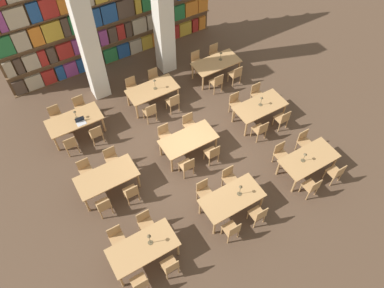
# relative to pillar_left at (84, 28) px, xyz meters

# --- Properties ---
(ground_plane) EXTENTS (40.00, 40.00, 0.00)m
(ground_plane) POSITION_rel_pillar_left_xyz_m (1.49, -4.31, -3.00)
(ground_plane) COLOR #4C3828
(bookshelf_bank) EXTENTS (9.08, 0.35, 5.50)m
(bookshelf_bank) POSITION_rel_pillar_left_xyz_m (1.50, 1.61, -0.28)
(bookshelf_bank) COLOR brown
(bookshelf_bank) RESTS_ON ground_plane
(pillar_left) EXTENTS (0.62, 0.62, 6.00)m
(pillar_left) POSITION_rel_pillar_left_xyz_m (0.00, 0.00, 0.00)
(pillar_left) COLOR silver
(pillar_left) RESTS_ON ground_plane
(pillar_center) EXTENTS (0.62, 0.62, 6.00)m
(pillar_center) POSITION_rel_pillar_left_xyz_m (2.98, 0.00, 0.00)
(pillar_center) COLOR silver
(pillar_center) RESTS_ON ground_plane
(reading_table_0) EXTENTS (1.91, 0.95, 0.75)m
(reading_table_0) POSITION_rel_pillar_left_xyz_m (-1.54, -7.02, -2.33)
(reading_table_0) COLOR tan
(reading_table_0) RESTS_ON ground_plane
(chair_0) EXTENTS (0.42, 0.40, 0.89)m
(chair_0) POSITION_rel_pillar_left_xyz_m (-2.02, -7.78, -2.51)
(chair_0) COLOR tan
(chair_0) RESTS_ON ground_plane
(chair_1) EXTENTS (0.42, 0.40, 0.89)m
(chair_1) POSITION_rel_pillar_left_xyz_m (-2.02, -6.26, -2.51)
(chair_1) COLOR tan
(chair_1) RESTS_ON ground_plane
(chair_2) EXTENTS (0.42, 0.40, 0.89)m
(chair_2) POSITION_rel_pillar_left_xyz_m (-1.11, -7.78, -2.51)
(chair_2) COLOR tan
(chair_2) RESTS_ON ground_plane
(chair_3) EXTENTS (0.42, 0.40, 0.89)m
(chair_3) POSITION_rel_pillar_left_xyz_m (-1.11, -6.26, -2.51)
(chair_3) COLOR tan
(chair_3) RESTS_ON ground_plane
(desk_lamp_0) EXTENTS (0.14, 0.14, 0.49)m
(desk_lamp_0) POSITION_rel_pillar_left_xyz_m (-1.30, -7.01, -1.92)
(desk_lamp_0) COLOR brown
(desk_lamp_0) RESTS_ON reading_table_0
(reading_table_1) EXTENTS (1.91, 0.95, 0.75)m
(reading_table_1) POSITION_rel_pillar_left_xyz_m (1.44, -7.00, -2.33)
(reading_table_1) COLOR tan
(reading_table_1) RESTS_ON ground_plane
(chair_4) EXTENTS (0.42, 0.40, 0.89)m
(chair_4) POSITION_rel_pillar_left_xyz_m (0.93, -7.76, -2.51)
(chair_4) COLOR tan
(chair_4) RESTS_ON ground_plane
(chair_5) EXTENTS (0.42, 0.40, 0.89)m
(chair_5) POSITION_rel_pillar_left_xyz_m (0.93, -6.24, -2.51)
(chair_5) COLOR tan
(chair_5) RESTS_ON ground_plane
(chair_6) EXTENTS (0.42, 0.40, 0.89)m
(chair_6) POSITION_rel_pillar_left_xyz_m (1.88, -7.76, -2.51)
(chair_6) COLOR tan
(chair_6) RESTS_ON ground_plane
(chair_7) EXTENTS (0.42, 0.40, 0.89)m
(chair_7) POSITION_rel_pillar_left_xyz_m (1.88, -6.24, -2.51)
(chair_7) COLOR tan
(chair_7) RESTS_ON ground_plane
(desk_lamp_1) EXTENTS (0.14, 0.14, 0.47)m
(desk_lamp_1) POSITION_rel_pillar_left_xyz_m (1.69, -7.01, -1.93)
(desk_lamp_1) COLOR brown
(desk_lamp_1) RESTS_ON reading_table_1
(reading_table_2) EXTENTS (1.91, 0.95, 0.75)m
(reading_table_2) POSITION_rel_pillar_left_xyz_m (4.41, -7.09, -2.33)
(reading_table_2) COLOR tan
(reading_table_2) RESTS_ON ground_plane
(chair_8) EXTENTS (0.42, 0.40, 0.89)m
(chair_8) POSITION_rel_pillar_left_xyz_m (3.90, -7.85, -2.51)
(chair_8) COLOR tan
(chair_8) RESTS_ON ground_plane
(chair_9) EXTENTS (0.42, 0.40, 0.89)m
(chair_9) POSITION_rel_pillar_left_xyz_m (3.90, -6.33, -2.51)
(chair_9) COLOR tan
(chair_9) RESTS_ON ground_plane
(chair_10) EXTENTS (0.42, 0.40, 0.89)m
(chair_10) POSITION_rel_pillar_left_xyz_m (4.94, -7.85, -2.51)
(chair_10) COLOR tan
(chair_10) RESTS_ON ground_plane
(chair_11) EXTENTS (0.42, 0.40, 0.89)m
(chair_11) POSITION_rel_pillar_left_xyz_m (4.94, -6.33, -2.51)
(chair_11) COLOR tan
(chair_11) RESTS_ON ground_plane
(desk_lamp_2) EXTENTS (0.14, 0.14, 0.40)m
(desk_lamp_2) POSITION_rel_pillar_left_xyz_m (4.16, -7.06, -1.99)
(desk_lamp_2) COLOR brown
(desk_lamp_2) RESTS_ON reading_table_2
(reading_table_3) EXTENTS (1.91, 0.95, 0.75)m
(reading_table_3) POSITION_rel_pillar_left_xyz_m (-1.49, -4.36, -2.33)
(reading_table_3) COLOR tan
(reading_table_3) RESTS_ON ground_plane
(chair_12) EXTENTS (0.42, 0.40, 0.89)m
(chair_12) POSITION_rel_pillar_left_xyz_m (-1.94, -5.12, -2.51)
(chair_12) COLOR tan
(chair_12) RESTS_ON ground_plane
(chair_13) EXTENTS (0.42, 0.40, 0.89)m
(chair_13) POSITION_rel_pillar_left_xyz_m (-1.94, -3.60, -2.51)
(chair_13) COLOR tan
(chair_13) RESTS_ON ground_plane
(chair_14) EXTENTS (0.42, 0.40, 0.89)m
(chair_14) POSITION_rel_pillar_left_xyz_m (-1.03, -5.12, -2.51)
(chair_14) COLOR tan
(chair_14) RESTS_ON ground_plane
(chair_15) EXTENTS (0.42, 0.40, 0.89)m
(chair_15) POSITION_rel_pillar_left_xyz_m (-1.03, -3.60, -2.51)
(chair_15) COLOR tan
(chair_15) RESTS_ON ground_plane
(reading_table_4) EXTENTS (1.91, 0.95, 0.75)m
(reading_table_4) POSITION_rel_pillar_left_xyz_m (1.47, -4.39, -2.33)
(reading_table_4) COLOR tan
(reading_table_4) RESTS_ON ground_plane
(chair_16) EXTENTS (0.42, 0.40, 0.89)m
(chair_16) POSITION_rel_pillar_left_xyz_m (0.97, -5.15, -2.51)
(chair_16) COLOR tan
(chair_16) RESTS_ON ground_plane
(chair_17) EXTENTS (0.42, 0.40, 0.89)m
(chair_17) POSITION_rel_pillar_left_xyz_m (0.97, -3.63, -2.51)
(chair_17) COLOR tan
(chair_17) RESTS_ON ground_plane
(chair_18) EXTENTS (0.42, 0.40, 0.89)m
(chair_18) POSITION_rel_pillar_left_xyz_m (1.96, -5.15, -2.51)
(chair_18) COLOR tan
(chair_18) RESTS_ON ground_plane
(chair_19) EXTENTS (0.42, 0.40, 0.89)m
(chair_19) POSITION_rel_pillar_left_xyz_m (1.96, -3.63, -2.51)
(chair_19) COLOR tan
(chair_19) RESTS_ON ground_plane
(reading_table_5) EXTENTS (1.91, 0.95, 0.75)m
(reading_table_5) POSITION_rel_pillar_left_xyz_m (4.49, -4.39, -2.33)
(reading_table_5) COLOR tan
(reading_table_5) RESTS_ON ground_plane
(chair_20) EXTENTS (0.42, 0.40, 0.89)m
(chair_20) POSITION_rel_pillar_left_xyz_m (3.97, -5.15, -2.51)
(chair_20) COLOR tan
(chair_20) RESTS_ON ground_plane
(chair_21) EXTENTS (0.42, 0.40, 0.89)m
(chair_21) POSITION_rel_pillar_left_xyz_m (3.97, -3.63, -2.51)
(chair_21) COLOR tan
(chair_21) RESTS_ON ground_plane
(chair_22) EXTENTS (0.42, 0.40, 0.89)m
(chair_22) POSITION_rel_pillar_left_xyz_m (4.96, -5.15, -2.51)
(chair_22) COLOR tan
(chair_22) RESTS_ON ground_plane
(chair_23) EXTENTS (0.42, 0.40, 0.89)m
(chair_23) POSITION_rel_pillar_left_xyz_m (4.96, -3.63, -2.51)
(chair_23) COLOR tan
(chair_23) RESTS_ON ground_plane
(desk_lamp_3) EXTENTS (0.14, 0.14, 0.41)m
(desk_lamp_3) POSITION_rel_pillar_left_xyz_m (4.52, -4.37, -1.98)
(desk_lamp_3) COLOR brown
(desk_lamp_3) RESTS_ON reading_table_5
(reading_table_6) EXTENTS (1.91, 0.95, 0.75)m
(reading_table_6) POSITION_rel_pillar_left_xyz_m (-1.53, -1.56, -2.33)
(reading_table_6) COLOR tan
(reading_table_6) RESTS_ON ground_plane
(chair_24) EXTENTS (0.42, 0.40, 0.89)m
(chair_24) POSITION_rel_pillar_left_xyz_m (-1.99, -2.32, -2.51)
(chair_24) COLOR tan
(chair_24) RESTS_ON ground_plane
(chair_25) EXTENTS (0.42, 0.40, 0.89)m
(chair_25) POSITION_rel_pillar_left_xyz_m (-1.99, -0.80, -2.51)
(chair_25) COLOR tan
(chair_25) RESTS_ON ground_plane
(chair_26) EXTENTS (0.42, 0.40, 0.89)m
(chair_26) POSITION_rel_pillar_left_xyz_m (-1.06, -2.32, -2.51)
(chair_26) COLOR tan
(chair_26) RESTS_ON ground_plane
(chair_27) EXTENTS (0.42, 0.40, 0.89)m
(chair_27) POSITION_rel_pillar_left_xyz_m (-1.06, -0.80, -2.51)
(chair_27) COLOR tan
(chair_27) RESTS_ON ground_plane
(desk_lamp_4) EXTENTS (0.14, 0.14, 0.40)m
(desk_lamp_4) POSITION_rel_pillar_left_xyz_m (-1.42, -1.57, -1.99)
(desk_lamp_4) COLOR brown
(desk_lamp_4) RESTS_ON reading_table_6
(laptop) EXTENTS (0.32, 0.22, 0.21)m
(laptop) POSITION_rel_pillar_left_xyz_m (-1.36, -1.84, -2.21)
(laptop) COLOR silver
(laptop) RESTS_ON reading_table_6
(reading_table_7) EXTENTS (1.91, 0.95, 0.75)m
(reading_table_7) POSITION_rel_pillar_left_xyz_m (1.54, -1.61, -2.33)
(reading_table_7) COLOR tan
(reading_table_7) RESTS_ON ground_plane
(chair_28) EXTENTS (0.42, 0.40, 0.89)m
(chair_28) POSITION_rel_pillar_left_xyz_m (1.03, -2.37, -2.51)
(chair_28) COLOR tan
(chair_28) RESTS_ON ground_plane
(chair_29) EXTENTS (0.42, 0.40, 0.89)m
(chair_29) POSITION_rel_pillar_left_xyz_m (1.03, -0.85, -2.51)
(chair_29) COLOR tan
(chair_29) RESTS_ON ground_plane
(chair_30) EXTENTS (0.42, 0.40, 0.89)m
(chair_30) POSITION_rel_pillar_left_xyz_m (2.00, -2.37, -2.51)
(chair_30) COLOR tan
(chair_30) RESTS_ON ground_plane
(chair_31) EXTENTS (0.42, 0.40, 0.89)m
(chair_31) POSITION_rel_pillar_left_xyz_m (2.00, -0.85, -2.51)
(chair_31) COLOR tan
(chair_31) RESTS_ON ground_plane
(desk_lamp_5) EXTENTS (0.14, 0.14, 0.47)m
(desk_lamp_5) POSITION_rel_pillar_left_xyz_m (1.65, -1.65, -1.94)
(desk_lamp_5) COLOR brown
(desk_lamp_5) RESTS_ON reading_table_7
(reading_table_8) EXTENTS (1.91, 0.95, 0.75)m
(reading_table_8) POSITION_rel_pillar_left_xyz_m (4.46, -1.55, -2.33)
(reading_table_8) COLOR tan
(reading_table_8) RESTS_ON ground_plane
(chair_32) EXTENTS (0.42, 0.40, 0.89)m
(chair_32) POSITION_rel_pillar_left_xyz_m (4.00, -2.31, -2.51)
(chair_32) COLOR tan
(chair_32) RESTS_ON ground_plane
(chair_33) EXTENTS (0.42, 0.40, 0.89)m
(chair_33) POSITION_rel_pillar_left_xyz_m (4.00, -0.79, -2.51)
(chair_33) COLOR tan
(chair_33) RESTS_ON ground_plane
(chair_34) EXTENTS (0.42, 0.40, 0.89)m
(chair_34) POSITION_rel_pillar_left_xyz_m (4.90, -2.31, -2.51)
(chair_34) COLOR tan
(chair_34) RESTS_ON ground_plane
(chair_35) EXTENTS (0.42, 0.40, 0.89)m
(chair_35) POSITION_rel_pillar_left_xyz_m (4.90, -0.79, -2.51)
(chair_35) COLOR tan
(chair_35) RESTS_ON ground_plane
(desk_lamp_6) EXTENTS (0.14, 0.14, 0.39)m
(desk_lamp_6) POSITION_rel_pillar_left_xyz_m (4.69, -1.51, -1.99)
(desk_lamp_6) COLOR brown
(desk_lamp_6) RESTS_ON reading_table_8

